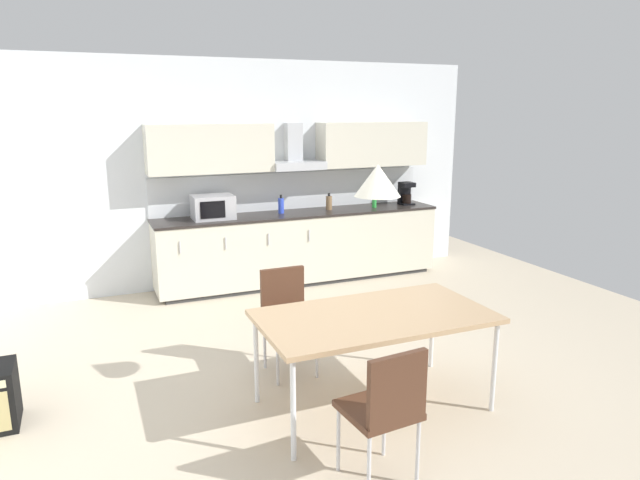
{
  "coord_description": "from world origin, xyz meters",
  "views": [
    {
      "loc": [
        -1.65,
        -3.95,
        2.18
      ],
      "look_at": [
        0.33,
        0.72,
        1.0
      ],
      "focal_mm": 32.0,
      "sensor_mm": 36.0,
      "label": 1
    }
  ],
  "objects_px": {
    "bottle_brown": "(329,203)",
    "microwave": "(213,207)",
    "dining_table": "(375,319)",
    "chair_far_left": "(287,310)",
    "bottle_green": "(374,197)",
    "bottle_blue": "(281,205)",
    "chair_near_left": "(386,403)",
    "coffee_maker": "(406,193)",
    "pendant_lamp": "(378,180)"
  },
  "relations": [
    {
      "from": "coffee_maker",
      "to": "bottle_green",
      "type": "relative_size",
      "value": 0.94
    },
    {
      "from": "chair_far_left",
      "to": "bottle_blue",
      "type": "bearing_deg",
      "value": 71.81
    },
    {
      "from": "microwave",
      "to": "coffee_maker",
      "type": "bearing_deg",
      "value": 0.57
    },
    {
      "from": "bottle_brown",
      "to": "dining_table",
      "type": "height_order",
      "value": "bottle_brown"
    },
    {
      "from": "chair_near_left",
      "to": "chair_far_left",
      "type": "distance_m",
      "value": 1.68
    },
    {
      "from": "coffee_maker",
      "to": "chair_far_left",
      "type": "bearing_deg",
      "value": -137.41
    },
    {
      "from": "microwave",
      "to": "chair_near_left",
      "type": "bearing_deg",
      "value": -88.7
    },
    {
      "from": "dining_table",
      "to": "chair_near_left",
      "type": "xyz_separation_m",
      "value": [
        -0.37,
        -0.84,
        -0.16
      ]
    },
    {
      "from": "bottle_green",
      "to": "chair_far_left",
      "type": "xyz_separation_m",
      "value": [
        -2.04,
        -2.28,
        -0.5
      ]
    },
    {
      "from": "dining_table",
      "to": "chair_far_left",
      "type": "xyz_separation_m",
      "value": [
        -0.38,
        0.84,
        -0.16
      ]
    },
    {
      "from": "dining_table",
      "to": "pendant_lamp",
      "type": "xyz_separation_m",
      "value": [
        0.0,
        -0.0,
        1.01
      ]
    },
    {
      "from": "microwave",
      "to": "pendant_lamp",
      "type": "xyz_separation_m",
      "value": [
        0.46,
        -3.16,
        0.66
      ]
    },
    {
      "from": "coffee_maker",
      "to": "bottle_green",
      "type": "bearing_deg",
      "value": -172.45
    },
    {
      "from": "bottle_green",
      "to": "chair_far_left",
      "type": "relative_size",
      "value": 0.37
    },
    {
      "from": "bottle_brown",
      "to": "microwave",
      "type": "bearing_deg",
      "value": -178.51
    },
    {
      "from": "microwave",
      "to": "chair_far_left",
      "type": "xyz_separation_m",
      "value": [
        0.08,
        -2.32,
        -0.51
      ]
    },
    {
      "from": "bottle_green",
      "to": "bottle_blue",
      "type": "bearing_deg",
      "value": 176.35
    },
    {
      "from": "coffee_maker",
      "to": "bottle_green",
      "type": "height_order",
      "value": "bottle_green"
    },
    {
      "from": "microwave",
      "to": "pendant_lamp",
      "type": "relative_size",
      "value": 1.5
    },
    {
      "from": "coffee_maker",
      "to": "bottle_green",
      "type": "distance_m",
      "value": 0.52
    },
    {
      "from": "bottle_green",
      "to": "dining_table",
      "type": "xyz_separation_m",
      "value": [
        -1.67,
        -3.12,
        -0.34
      ]
    },
    {
      "from": "microwave",
      "to": "bottle_blue",
      "type": "bearing_deg",
      "value": 2.6
    },
    {
      "from": "coffee_maker",
      "to": "pendant_lamp",
      "type": "distance_m",
      "value": 3.92
    },
    {
      "from": "bottle_blue",
      "to": "dining_table",
      "type": "xyz_separation_m",
      "value": [
        -0.4,
        -3.2,
        -0.31
      ]
    },
    {
      "from": "microwave",
      "to": "bottle_brown",
      "type": "bearing_deg",
      "value": 1.49
    },
    {
      "from": "bottle_blue",
      "to": "coffee_maker",
      "type": "bearing_deg",
      "value": -0.41
    },
    {
      "from": "chair_near_left",
      "to": "microwave",
      "type": "bearing_deg",
      "value": 91.3
    },
    {
      "from": "bottle_green",
      "to": "bottle_brown",
      "type": "bearing_deg",
      "value": 172.52
    },
    {
      "from": "dining_table",
      "to": "pendant_lamp",
      "type": "bearing_deg",
      "value": -63.43
    },
    {
      "from": "coffee_maker",
      "to": "dining_table",
      "type": "height_order",
      "value": "coffee_maker"
    },
    {
      "from": "chair_near_left",
      "to": "chair_far_left",
      "type": "bearing_deg",
      "value": 90.26
    },
    {
      "from": "microwave",
      "to": "bottle_green",
      "type": "relative_size",
      "value": 1.5
    },
    {
      "from": "coffee_maker",
      "to": "bottle_brown",
      "type": "xyz_separation_m",
      "value": [
        -1.13,
        0.01,
        -0.06
      ]
    },
    {
      "from": "microwave",
      "to": "coffee_maker",
      "type": "xyz_separation_m",
      "value": [
        2.64,
        0.03,
        0.01
      ]
    },
    {
      "from": "microwave",
      "to": "bottle_brown",
      "type": "relative_size",
      "value": 2.25
    },
    {
      "from": "bottle_blue",
      "to": "pendant_lamp",
      "type": "relative_size",
      "value": 0.72
    },
    {
      "from": "chair_far_left",
      "to": "chair_near_left",
      "type": "bearing_deg",
      "value": -89.74
    },
    {
      "from": "dining_table",
      "to": "microwave",
      "type": "bearing_deg",
      "value": 98.27
    },
    {
      "from": "pendant_lamp",
      "to": "bottle_green",
      "type": "bearing_deg",
      "value": 61.91
    },
    {
      "from": "bottle_green",
      "to": "bottle_blue",
      "type": "xyz_separation_m",
      "value": [
        -1.27,
        0.08,
        -0.04
      ]
    },
    {
      "from": "dining_table",
      "to": "chair_far_left",
      "type": "height_order",
      "value": "chair_far_left"
    },
    {
      "from": "dining_table",
      "to": "pendant_lamp",
      "type": "relative_size",
      "value": 5.23
    },
    {
      "from": "chair_near_left",
      "to": "coffee_maker",
      "type": "bearing_deg",
      "value": 57.68
    },
    {
      "from": "chair_near_left",
      "to": "bottle_brown",
      "type": "bearing_deg",
      "value": 70.65
    },
    {
      "from": "bottle_brown",
      "to": "bottle_green",
      "type": "bearing_deg",
      "value": -7.48
    },
    {
      "from": "bottle_green",
      "to": "chair_near_left",
      "type": "bearing_deg",
      "value": -117.19
    },
    {
      "from": "chair_far_left",
      "to": "pendant_lamp",
      "type": "bearing_deg",
      "value": -65.83
    },
    {
      "from": "bottle_brown",
      "to": "dining_table",
      "type": "distance_m",
      "value": 3.38
    },
    {
      "from": "microwave",
      "to": "bottle_blue",
      "type": "distance_m",
      "value": 0.86
    },
    {
      "from": "microwave",
      "to": "chair_far_left",
      "type": "height_order",
      "value": "microwave"
    }
  ]
}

